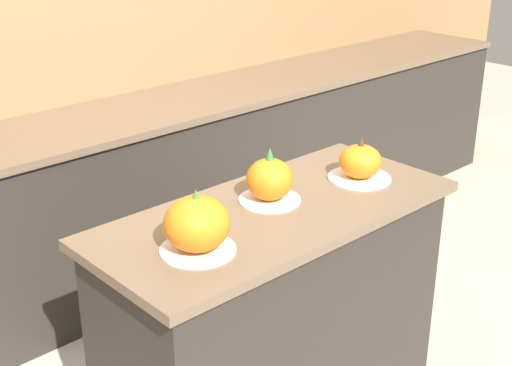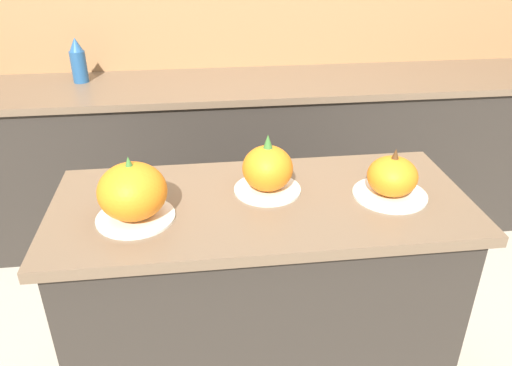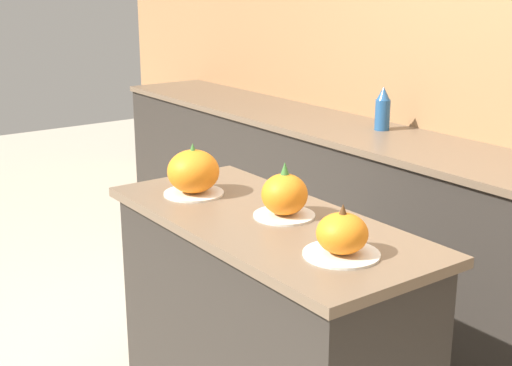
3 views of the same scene
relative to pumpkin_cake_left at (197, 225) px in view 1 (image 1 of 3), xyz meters
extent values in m
cube|color=#9E7047|center=(0.38, 1.65, 0.26)|extent=(8.00, 0.06, 2.50)
cube|color=#2D2823|center=(0.38, 0.06, -0.55)|extent=(1.24, 0.51, 0.87)
cube|color=brown|center=(0.38, 0.06, -0.10)|extent=(1.30, 0.57, 0.03)
cube|color=#2D2823|center=(0.38, 1.32, -0.55)|extent=(6.00, 0.56, 0.87)
cube|color=brown|center=(0.38, 1.32, -0.10)|extent=(6.00, 0.60, 0.03)
cylinder|color=silver|center=(0.00, 0.00, -0.08)|extent=(0.23, 0.23, 0.01)
ellipsoid|color=orange|center=(0.00, 0.00, 0.01)|extent=(0.20, 0.20, 0.16)
cone|color=#38702D|center=(0.00, 0.00, 0.10)|extent=(0.02, 0.02, 0.03)
cylinder|color=silver|center=(0.41, 0.12, -0.08)|extent=(0.22, 0.22, 0.01)
ellipsoid|color=orange|center=(0.41, 0.12, -0.01)|extent=(0.16, 0.16, 0.14)
cone|color=#38702D|center=(0.41, 0.12, 0.09)|extent=(0.03, 0.03, 0.05)
cylinder|color=silver|center=(0.79, 0.04, -0.08)|extent=(0.23, 0.23, 0.01)
ellipsoid|color=orange|center=(0.79, 0.04, -0.02)|extent=(0.16, 0.16, 0.12)
cone|color=#4C2D14|center=(0.79, 0.04, 0.06)|extent=(0.03, 0.03, 0.04)
camera|label=1|loc=(-1.14, -1.49, 0.92)|focal=50.00mm
camera|label=2|loc=(0.20, -1.28, 0.70)|focal=35.00mm
camera|label=3|loc=(2.24, -1.33, 0.72)|focal=50.00mm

